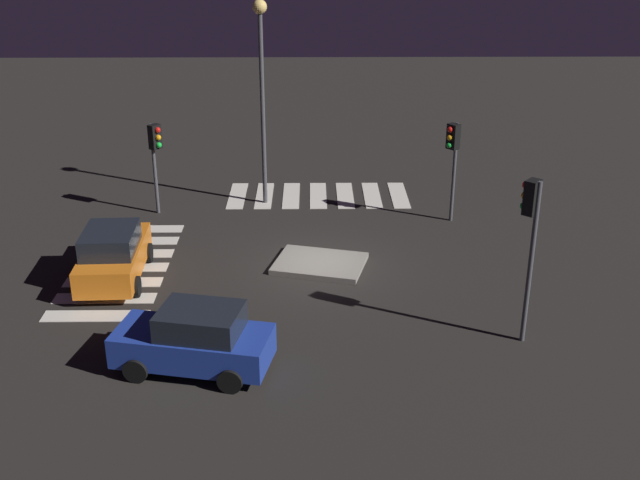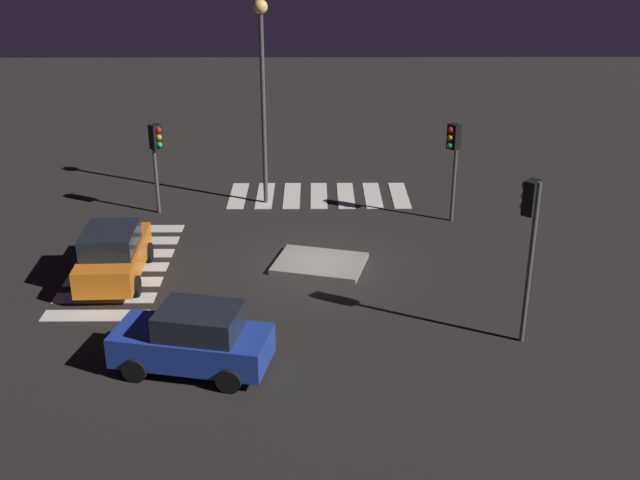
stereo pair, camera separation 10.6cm
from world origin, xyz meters
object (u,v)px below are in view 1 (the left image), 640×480
(traffic_light_south, at_px, (453,148))
(street_lamp, at_px, (261,70))
(car_orange, at_px, (113,255))
(traffic_light_west, at_px, (531,222))
(traffic_light_east, at_px, (155,147))
(car_blue, at_px, (195,340))
(traffic_island, at_px, (320,264))

(traffic_light_south, distance_m, street_lamp, 8.02)
(car_orange, bearing_deg, traffic_light_west, -110.05)
(traffic_light_west, bearing_deg, street_lamp, -13.93)
(traffic_light_east, xyz_separation_m, traffic_light_west, (-11.97, 10.02, 0.83))
(traffic_light_south, bearing_deg, car_blue, 11.99)
(traffic_island, height_order, traffic_light_east, traffic_light_east)
(traffic_light_east, height_order, traffic_light_west, traffic_light_west)
(traffic_light_south, relative_size, street_lamp, 0.48)
(traffic_island, bearing_deg, car_blue, 62.43)
(traffic_island, bearing_deg, traffic_light_west, 138.54)
(traffic_light_east, distance_m, street_lamp, 5.11)
(car_orange, bearing_deg, car_blue, -150.31)
(traffic_island, relative_size, car_orange, 0.80)
(car_orange, xyz_separation_m, car_blue, (-3.41, 5.47, -0.02))
(car_orange, relative_size, street_lamp, 0.53)
(car_orange, xyz_separation_m, traffic_light_west, (-12.41, 3.98, 2.71))
(traffic_light_south, relative_size, traffic_light_west, 0.82)
(traffic_island, height_order, traffic_light_south, traffic_light_south)
(traffic_light_south, xyz_separation_m, traffic_light_east, (11.43, -0.95, -0.19))
(traffic_light_south, bearing_deg, traffic_island, -0.45)
(car_orange, distance_m, traffic_light_west, 13.30)
(traffic_island, relative_size, traffic_light_west, 0.72)
(car_orange, height_order, traffic_light_south, traffic_light_south)
(car_blue, relative_size, traffic_light_west, 0.92)
(car_blue, distance_m, traffic_light_west, 9.51)
(traffic_island, bearing_deg, street_lamp, -70.54)
(traffic_island, distance_m, car_blue, 7.33)
(street_lamp, bearing_deg, car_blue, 84.76)
(street_lamp, bearing_deg, traffic_light_west, 124.92)
(traffic_island, relative_size, traffic_light_east, 0.94)
(car_blue, xyz_separation_m, street_lamp, (-1.17, -12.70, 4.64))
(car_blue, bearing_deg, traffic_light_west, -159.03)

